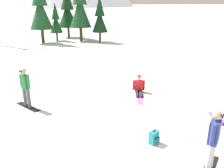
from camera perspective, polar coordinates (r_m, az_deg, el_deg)
name	(u,v)px	position (r m, az deg, el deg)	size (l,w,h in m)	color
ground_plane	(99,164)	(7.17, -3.04, -18.75)	(800.00, 800.00, 0.00)	white
snowboarder_foreground	(213,140)	(6.89, 23.18, -12.40)	(1.21, 1.42, 1.83)	black
snowboarder_midground	(25,87)	(10.82, -20.13, -0.67)	(1.24, 1.25, 1.78)	black
snowboarder_background	(139,87)	(12.06, 6.51, -0.76)	(0.70, 1.82, 0.92)	black
loose_snowboard_far_spare	(223,123)	(9.84, 25.11, -8.50)	(0.32, 1.69, 0.26)	#993FD8
backpack_teal	(154,138)	(8.03, 10.12, -12.59)	(0.38, 0.37, 0.47)	#1E7A7F
pine_tree_twin	(40,7)	(27.87, -16.97, 17.25)	(2.48, 2.48, 7.05)	#472D19
pine_tree_broad	(100,17)	(27.79, -2.97, 15.75)	(1.79, 1.79, 5.04)	#472D19
pine_tree_young	(80,6)	(28.57, -7.75, 18.09)	(2.49, 2.49, 7.23)	#472D19
pine_tree_leaning	(56,20)	(29.29, -13.39, 14.70)	(1.50, 1.50, 4.33)	#472D19
pine_tree_tall	(67,11)	(31.70, -10.71, 16.90)	(2.59, 2.59, 6.06)	#472D19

